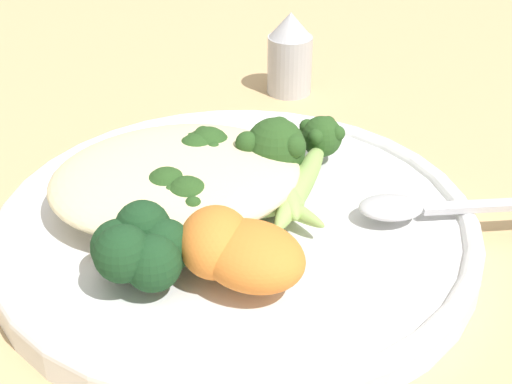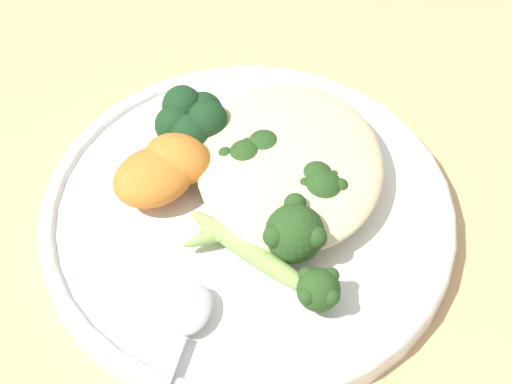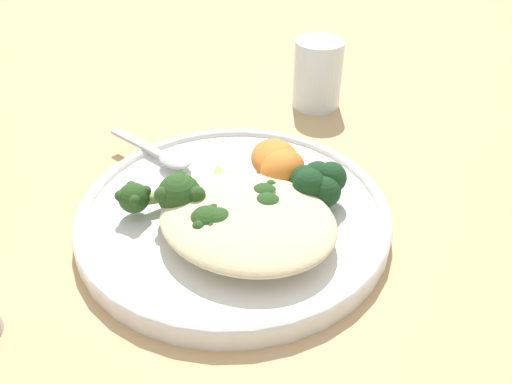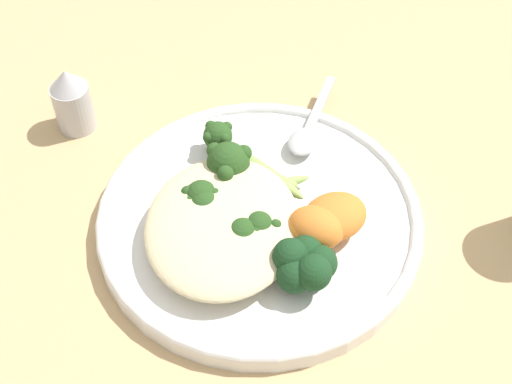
{
  "view_description": "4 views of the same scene",
  "coord_description": "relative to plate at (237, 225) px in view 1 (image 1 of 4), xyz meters",
  "views": [
    {
      "loc": [
        -0.12,
        -0.33,
        0.26
      ],
      "look_at": [
        -0.01,
        0.0,
        0.04
      ],
      "focal_mm": 50.0,
      "sensor_mm": 36.0,
      "label": 1
    },
    {
      "loc": [
        0.35,
        0.03,
        0.5
      ],
      "look_at": [
        -0.0,
        0.02,
        0.06
      ],
      "focal_mm": 60.0,
      "sensor_mm": 36.0,
      "label": 2
    },
    {
      "loc": [
        -0.2,
        0.34,
        0.31
      ],
      "look_at": [
        -0.04,
        0.0,
        0.03
      ],
      "focal_mm": 35.0,
      "sensor_mm": 36.0,
      "label": 3
    },
    {
      "loc": [
        -0.42,
        -0.02,
        0.52
      ],
      "look_at": [
        -0.01,
        0.02,
        0.04
      ],
      "focal_mm": 50.0,
      "sensor_mm": 36.0,
      "label": 4
    }
  ],
  "objects": [
    {
      "name": "broccoli_stalk_4",
      "position": [
        -0.02,
        0.0,
        0.02
      ],
      "size": [
        0.09,
        0.05,
        0.03
      ],
      "rotation": [
        0.0,
        0.0,
        2.78
      ],
      "color": "#8EB25B",
      "rests_on": "plate"
    },
    {
      "name": "broccoli_stalk_1",
      "position": [
        0.04,
        0.03,
        0.03
      ],
      "size": [
        0.04,
        0.09,
        0.04
      ],
      "rotation": [
        0.0,
        0.0,
        1.41
      ],
      "color": "#8EB25B",
      "rests_on": "plate"
    },
    {
      "name": "broccoli_stalk_5",
      "position": [
        -0.02,
        -0.0,
        0.02
      ],
      "size": [
        0.08,
        0.04,
        0.03
      ],
      "rotation": [
        0.0,
        0.0,
        2.92
      ],
      "color": "#8EB25B",
      "rests_on": "plate"
    },
    {
      "name": "sweet_potato_chunk_0",
      "position": [
        -0.03,
        -0.05,
        0.03
      ],
      "size": [
        0.05,
        0.06,
        0.03
      ],
      "primitive_type": "ellipsoid",
      "rotation": [
        0.0,
        0.0,
        1.28
      ],
      "color": "orange",
      "rests_on": "plate"
    },
    {
      "name": "plate",
      "position": [
        0.0,
        0.0,
        0.0
      ],
      "size": [
        0.29,
        0.29,
        0.02
      ],
      "color": "white",
      "rests_on": "ground_plane"
    },
    {
      "name": "spoon",
      "position": [
        0.1,
        -0.04,
        0.01
      ],
      "size": [
        0.12,
        0.05,
        0.01
      ],
      "rotation": [
        0.0,
        0.0,
        6.05
      ],
      "color": "#B7B7BC",
      "rests_on": "plate"
    },
    {
      "name": "sweet_potato_chunk_1",
      "position": [
        -0.01,
        -0.07,
        0.03
      ],
      "size": [
        0.07,
        0.08,
        0.03
      ],
      "primitive_type": "ellipsoid",
      "rotation": [
        0.0,
        0.0,
        5.34
      ],
      "color": "orange",
      "rests_on": "plate"
    },
    {
      "name": "ground_plane",
      "position": [
        0.02,
        -0.02,
        -0.01
      ],
      "size": [
        4.0,
        4.0,
        0.0
      ],
      "primitive_type": "plane",
      "color": "tan"
    },
    {
      "name": "broccoli_stalk_0",
      "position": [
        0.06,
        0.03,
        0.02
      ],
      "size": [
        0.08,
        0.1,
        0.03
      ],
      "rotation": [
        0.0,
        0.0,
        0.93
      ],
      "color": "#8EB25B",
      "rests_on": "plate"
    },
    {
      "name": "quinoa_mound",
      "position": [
        -0.03,
        0.03,
        0.02
      ],
      "size": [
        0.16,
        0.13,
        0.03
      ],
      "primitive_type": "ellipsoid",
      "color": "beige",
      "rests_on": "plate"
    },
    {
      "name": "kale_tuft",
      "position": [
        -0.07,
        -0.04,
        0.03
      ],
      "size": [
        0.05,
        0.05,
        0.04
      ],
      "color": "#193D1E",
      "rests_on": "plate"
    },
    {
      "name": "salt_shaker",
      "position": [
        0.11,
        0.2,
        0.02
      ],
      "size": [
        0.04,
        0.04,
        0.07
      ],
      "color": "#B2B2B7",
      "rests_on": "ground_plane"
    },
    {
      "name": "broccoli_stalk_2",
      "position": [
        0.0,
        0.04,
        0.02
      ],
      "size": [
        0.07,
        0.11,
        0.03
      ],
      "rotation": [
        0.0,
        0.0,
        2.01
      ],
      "color": "#8EB25B",
      "rests_on": "plate"
    },
    {
      "name": "broccoli_stalk_3",
      "position": [
        -0.0,
        0.03,
        0.02
      ],
      "size": [
        0.06,
        0.09,
        0.03
      ],
      "rotation": [
        0.0,
        0.0,
        2.14
      ],
      "color": "#8EB25B",
      "rests_on": "plate"
    }
  ]
}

